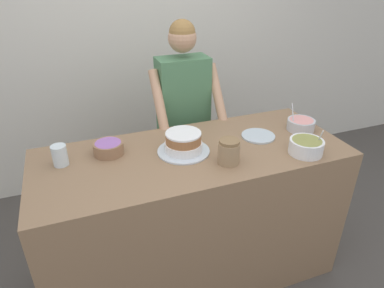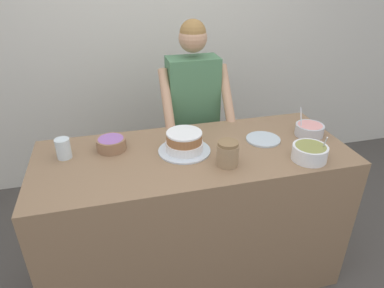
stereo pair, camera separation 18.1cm
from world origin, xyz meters
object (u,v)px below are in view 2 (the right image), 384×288
(frosting_bowl_purple, at_px, (111,143))
(drinking_glass, at_px, (63,148))
(cake, at_px, (184,143))
(ceramic_plate, at_px, (263,139))
(person_baker, at_px, (193,109))
(frosting_bowl_olive, at_px, (310,152))
(frosting_bowl_pink, at_px, (309,129))
(stoneware_jar, at_px, (228,154))

(frosting_bowl_purple, distance_m, drinking_glass, 0.26)
(cake, height_order, ceramic_plate, cake)
(person_baker, bearing_deg, ceramic_plate, -61.38)
(cake, distance_m, ceramic_plate, 0.51)
(drinking_glass, height_order, ceramic_plate, drinking_glass)
(drinking_glass, bearing_deg, frosting_bowl_purple, 6.89)
(ceramic_plate, bearing_deg, frosting_bowl_olive, -62.08)
(frosting_bowl_pink, height_order, frosting_bowl_olive, frosting_bowl_pink)
(frosting_bowl_olive, bearing_deg, frosting_bowl_pink, 58.86)
(frosting_bowl_purple, distance_m, frosting_bowl_pink, 1.23)
(cake, relative_size, frosting_bowl_olive, 1.58)
(cake, xyz_separation_m, ceramic_plate, (0.50, 0.02, -0.05))
(cake, height_order, frosting_bowl_purple, cake)
(frosting_bowl_olive, distance_m, drinking_glass, 1.37)
(person_baker, relative_size, ceramic_plate, 7.65)
(frosting_bowl_purple, xyz_separation_m, frosting_bowl_olive, (1.06, -0.39, 0.01))
(frosting_bowl_purple, relative_size, drinking_glass, 1.48)
(frosting_bowl_pink, bearing_deg, stoneware_jar, -161.62)
(stoneware_jar, bearing_deg, frosting_bowl_olive, -7.93)
(frosting_bowl_purple, bearing_deg, person_baker, 35.84)
(cake, relative_size, ceramic_plate, 1.45)
(frosting_bowl_purple, height_order, ceramic_plate, frosting_bowl_purple)
(cake, bearing_deg, person_baker, 70.61)
(frosting_bowl_pink, relative_size, stoneware_jar, 1.28)
(frosting_bowl_purple, height_order, frosting_bowl_pink, frosting_bowl_pink)
(cake, relative_size, stoneware_jar, 2.20)
(cake, xyz_separation_m, frosting_bowl_pink, (0.82, 0.01, -0.02))
(person_baker, relative_size, frosting_bowl_olive, 8.30)
(person_baker, xyz_separation_m, drinking_glass, (-0.87, -0.47, 0.04))
(person_baker, relative_size, drinking_glass, 13.87)
(frosting_bowl_olive, bearing_deg, stoneware_jar, 172.07)
(frosting_bowl_purple, xyz_separation_m, ceramic_plate, (0.91, -0.12, -0.03))
(person_baker, relative_size, stoneware_jar, 11.61)
(person_baker, height_order, drinking_glass, person_baker)
(person_baker, height_order, frosting_bowl_olive, person_baker)
(stoneware_jar, bearing_deg, person_baker, 89.31)
(person_baker, xyz_separation_m, cake, (-0.20, -0.57, 0.04))
(frosting_bowl_purple, relative_size, ceramic_plate, 0.82)
(cake, height_order, stoneware_jar, stoneware_jar)
(drinking_glass, bearing_deg, person_baker, 28.44)
(cake, bearing_deg, stoneware_jar, -45.93)
(frosting_bowl_purple, relative_size, frosting_bowl_olive, 0.88)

